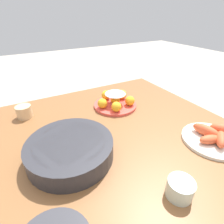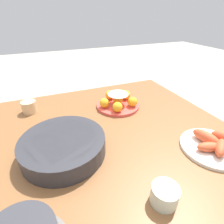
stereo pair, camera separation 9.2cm
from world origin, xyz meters
The scene contains 7 objects.
ground_plane centered at (0.00, 0.00, 0.00)m, with size 12.00×12.00×0.00m, color #B2A899.
dining_table centered at (0.00, 0.00, 0.65)m, with size 1.23×1.10×0.75m.
cake_plate centered at (-0.17, -0.22, 0.78)m, with size 0.26×0.26×0.09m.
serving_bowl centered at (0.20, 0.06, 0.79)m, with size 0.34×0.34×0.08m.
seafood_platter centered at (-0.39, 0.27, 0.77)m, with size 0.26×0.26×0.07m.
cup_near centered at (0.32, -0.35, 0.78)m, with size 0.08×0.08×0.07m.
cup_far centered at (-0.05, 0.39, 0.78)m, with size 0.08×0.08×0.06m.
Camera 2 is at (0.22, 0.63, 1.25)m, focal length 28.00 mm.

